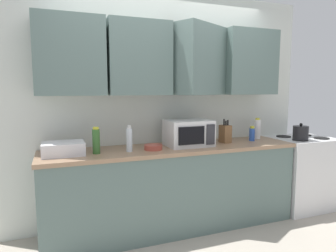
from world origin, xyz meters
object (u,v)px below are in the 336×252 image
at_px(microwave, 188,133).
at_px(bottle_white_jar, 257,129).
at_px(knife_block, 225,134).
at_px(bottle_clear_tall, 129,139).
at_px(bowl_ceramic_small, 153,147).
at_px(stove_range, 300,172).
at_px(bottle_blue_cleaner, 252,134).
at_px(dish_rack, 63,149).
at_px(kettle, 301,133).
at_px(bottle_green_oil, 96,141).

height_order(microwave, bottle_white_jar, microwave).
bearing_deg(bottle_white_jar, knife_block, -171.75).
bearing_deg(bottle_clear_tall, bowl_ceramic_small, 2.15).
bearing_deg(knife_block, bottle_clear_tall, -174.36).
height_order(stove_range, bottle_white_jar, bottle_white_jar).
bearing_deg(bottle_blue_cleaner, bowl_ceramic_small, -176.23).
distance_m(dish_rack, bottle_clear_tall, 0.62).
height_order(stove_range, knife_block, knife_block).
bearing_deg(bottle_blue_cleaner, microwave, -178.90).
relative_size(microwave, bottle_white_jar, 1.85).
distance_m(dish_rack, bottle_white_jar, 2.27).
bearing_deg(bottle_blue_cleaner, stove_range, -2.93).
xyz_separation_m(bottle_blue_cleaner, bottle_clear_tall, (-1.51, -0.09, 0.04)).
distance_m(kettle, microwave, 1.42).
bearing_deg(bottle_green_oil, bowl_ceramic_small, -1.11).
distance_m(stove_range, knife_block, 1.23).
bearing_deg(knife_block, kettle, -12.20).
height_order(microwave, bottle_clear_tall, microwave).
relative_size(kettle, bottle_white_jar, 0.76).
relative_size(stove_range, microwave, 1.90).
height_order(microwave, knife_block, microwave).
xyz_separation_m(dish_rack, bottle_white_jar, (2.27, 0.11, 0.06)).
bearing_deg(bottle_white_jar, microwave, -173.61).
distance_m(bottle_white_jar, bottle_green_oil, 1.98).
bearing_deg(stove_range, bottle_clear_tall, -178.61).
bearing_deg(bottle_clear_tall, bottle_blue_cleaner, 3.50).
distance_m(bottle_white_jar, bottle_blue_cleaner, 0.18).
bearing_deg(knife_block, bottle_blue_cleaner, -3.50).
distance_m(bottle_white_jar, bowl_ceramic_small, 1.42).
xyz_separation_m(bottle_white_jar, bottle_blue_cleaner, (-0.14, -0.09, -0.04)).
distance_m(bottle_green_oil, bottle_blue_cleaner, 1.83).
xyz_separation_m(microwave, bottle_white_jar, (0.98, 0.11, -0.02)).
bearing_deg(dish_rack, kettle, -3.41).
xyz_separation_m(microwave, bottle_green_oil, (-0.99, -0.06, -0.02)).
height_order(microwave, bottle_green_oil, microwave).
relative_size(stove_range, knife_block, 3.33).
bearing_deg(kettle, bottle_clear_tall, 177.65).
bearing_deg(kettle, bottle_green_oil, 177.47).
distance_m(stove_range, microwave, 1.68).
bearing_deg(knife_block, bowl_ceramic_small, -173.41).
relative_size(microwave, knife_block, 1.75).
relative_size(dish_rack, bottle_white_jar, 1.47).
xyz_separation_m(kettle, bottle_white_jar, (-0.42, 0.27, 0.03)).
bearing_deg(stove_range, bowl_ceramic_small, -178.70).
relative_size(knife_block, bottle_clear_tall, 1.05).
distance_m(stove_range, bottle_white_jar, 0.83).
bearing_deg(dish_rack, bowl_ceramic_small, -4.35).
xyz_separation_m(stove_range, knife_block, (-1.09, 0.06, 0.55)).
height_order(bottle_blue_cleaner, bowl_ceramic_small, bottle_blue_cleaner).
relative_size(stove_range, bottle_green_oil, 3.57).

